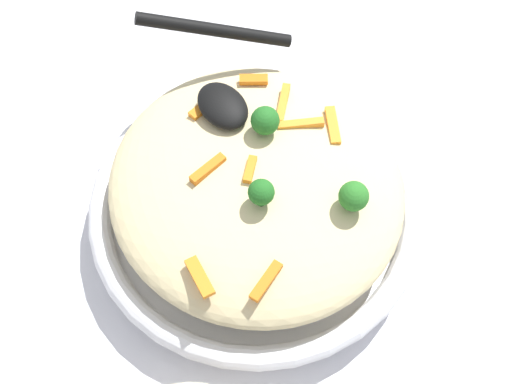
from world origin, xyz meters
TOP-DOWN VIEW (x-y plane):
  - ground_plane at (0.00, 0.00)m, footprint 2.40×2.40m
  - serving_bowl at (0.00, 0.00)m, footprint 0.31×0.31m
  - pasta_mound at (0.00, 0.00)m, footprint 0.27×0.26m
  - carrot_piece_0 at (0.06, -0.09)m, footprint 0.04×0.01m
  - carrot_piece_1 at (-0.04, 0.06)m, footprint 0.03×0.03m
  - carrot_piece_2 at (0.00, -0.01)m, footprint 0.02×0.02m
  - carrot_piece_3 at (-0.02, -0.03)m, footprint 0.01×0.04m
  - carrot_piece_4 at (0.00, 0.08)m, footprint 0.04×0.03m
  - carrot_piece_5 at (-0.08, 0.00)m, footprint 0.02×0.03m
  - carrot_piece_6 at (0.09, -0.05)m, footprint 0.02×0.04m
  - carrot_piece_7 at (-0.08, 0.06)m, footprint 0.02×0.03m
  - carrot_piece_8 at (-0.02, 0.06)m, footprint 0.03×0.04m
  - broccoli_floret_0 at (-0.03, 0.03)m, footprint 0.03×0.03m
  - broccoli_floret_1 at (0.03, -0.02)m, footprint 0.02×0.02m
  - broccoli_floret_2 at (0.07, 0.05)m, footprint 0.03×0.03m
  - serving_spoon at (-0.09, 0.02)m, footprint 0.13×0.13m

SIDE VIEW (x-z plane):
  - ground_plane at x=0.00m, z-range 0.00..0.00m
  - serving_bowl at x=0.00m, z-range 0.00..0.05m
  - pasta_mound at x=0.00m, z-range 0.04..0.10m
  - carrot_piece_0 at x=0.06m, z-range 0.10..0.10m
  - carrot_piece_6 at x=0.09m, z-range 0.10..0.10m
  - carrot_piece_7 at x=-0.08m, z-range 0.10..0.10m
  - carrot_piece_4 at x=0.00m, z-range 0.10..0.10m
  - carrot_piece_5 at x=-0.08m, z-range 0.10..0.10m
  - carrot_piece_1 at x=-0.04m, z-range 0.10..0.10m
  - carrot_piece_8 at x=-0.02m, z-range 0.10..0.11m
  - carrot_piece_3 at x=-0.02m, z-range 0.10..0.11m
  - carrot_piece_2 at x=0.00m, z-range 0.10..0.11m
  - broccoli_floret_2 at x=0.07m, z-range 0.10..0.13m
  - serving_spoon at x=-0.09m, z-range 0.09..0.15m
  - broccoli_floret_0 at x=-0.03m, z-range 0.10..0.13m
  - broccoli_floret_1 at x=0.03m, z-range 0.11..0.13m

